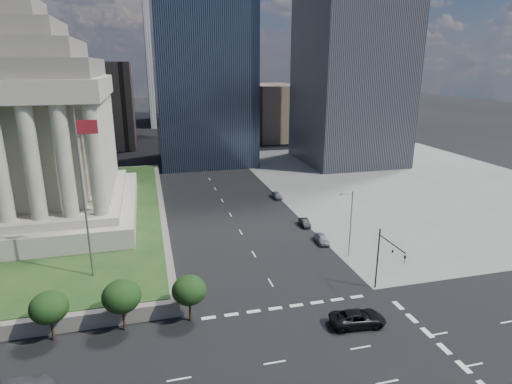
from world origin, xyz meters
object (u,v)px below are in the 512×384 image
object	(u,v)px
parked_sedan_near	(322,239)
parked_sedan_far	(277,195)
traffic_signal_ne	(386,256)
pickup_truck	(358,318)
flagpole	(84,189)
street_lamp_north	(350,220)
parked_sedan_mid	(305,223)
war_memorial	(15,103)

from	to	relation	value
parked_sedan_near	parked_sedan_far	bearing A→B (deg)	94.67
traffic_signal_ne	pickup_truck	world-z (taller)	traffic_signal_ne
flagpole	parked_sedan_far	distance (m)	46.98
street_lamp_north	parked_sedan_mid	bearing A→B (deg)	97.96
pickup_truck	war_memorial	bearing A→B (deg)	51.03
flagpole	street_lamp_north	xyz separation A→B (m)	(35.16, 1.00, -7.45)
pickup_truck	parked_sedan_far	bearing A→B (deg)	-0.96
parked_sedan_far	pickup_truck	bearing A→B (deg)	-96.74
street_lamp_north	parked_sedan_near	bearing A→B (deg)	108.67
street_lamp_north	parked_sedan_near	world-z (taller)	street_lamp_north
flagpole	traffic_signal_ne	size ratio (longest dim) A/B	2.50
pickup_truck	parked_sedan_near	bearing A→B (deg)	-7.70
war_memorial	parked_sedan_mid	world-z (taller)	war_memorial
parked_sedan_mid	war_memorial	bearing A→B (deg)	171.35
traffic_signal_ne	parked_sedan_far	bearing A→B (deg)	91.40
traffic_signal_ne	pickup_truck	size ratio (longest dim) A/B	1.32
traffic_signal_ne	parked_sedan_far	xyz separation A→B (m)	(-1.00, 40.99, -4.58)
traffic_signal_ne	war_memorial	bearing A→B (deg)	143.58
traffic_signal_ne	parked_sedan_far	world-z (taller)	traffic_signal_ne
traffic_signal_ne	parked_sedan_mid	bearing A→B (deg)	92.35
parked_sedan_near	parked_sedan_far	size ratio (longest dim) A/B	1.07
flagpole	pickup_truck	world-z (taller)	flagpole
war_memorial	parked_sedan_near	world-z (taller)	war_memorial
parked_sedan_near	parked_sedan_far	distance (m)	24.28
parked_sedan_mid	parked_sedan_far	xyz separation A→B (m)	(0.00, 16.61, 0.05)
flagpole	parked_sedan_mid	size ratio (longest dim) A/B	5.33
war_memorial	parked_sedan_far	size ratio (longest dim) A/B	9.92
war_memorial	parked_sedan_near	size ratio (longest dim) A/B	9.30
street_lamp_north	parked_sedan_near	distance (m)	7.56
street_lamp_north	parked_sedan_mid	size ratio (longest dim) A/B	2.66
war_memorial	traffic_signal_ne	world-z (taller)	war_memorial
traffic_signal_ne	parked_sedan_near	world-z (taller)	traffic_signal_ne
flagpole	street_lamp_north	distance (m)	35.95
war_memorial	parked_sedan_mid	size ratio (longest dim) A/B	10.39
parked_sedan_far	traffic_signal_ne	bearing A→B (deg)	-89.13
parked_sedan_mid	parked_sedan_near	bearing A→B (deg)	-86.35
parked_sedan_far	parked_sedan_mid	bearing A→B (deg)	-90.53
traffic_signal_ne	parked_sedan_near	size ratio (longest dim) A/B	1.91
war_memorial	parked_sedan_mid	distance (m)	51.00
parked_sedan_mid	traffic_signal_ne	bearing A→B (deg)	-84.00
flagpole	parked_sedan_mid	world-z (taller)	flagpole
traffic_signal_ne	street_lamp_north	xyz separation A→B (m)	(0.83, 11.30, 0.41)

